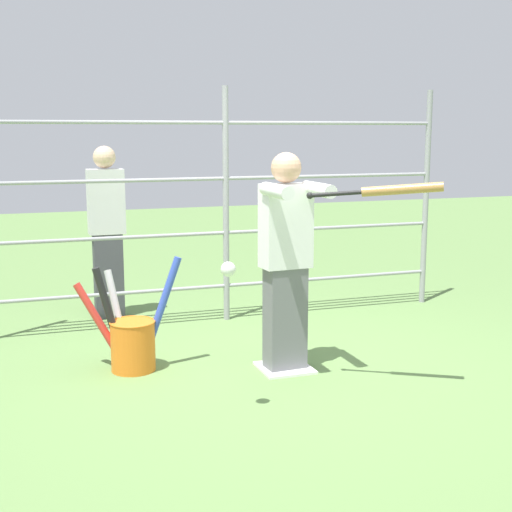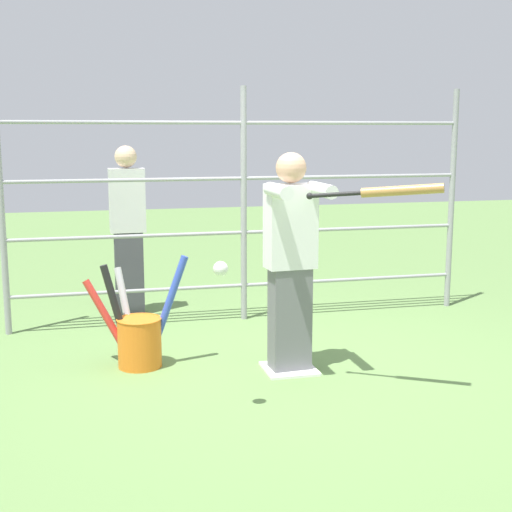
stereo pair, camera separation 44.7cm
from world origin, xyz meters
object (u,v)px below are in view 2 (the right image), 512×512
at_px(bat_bucket, 138,337).
at_px(bystander_behind_fence, 128,228).
at_px(baseball_bat_swinging, 390,191).
at_px(softball_in_flight, 221,269).
at_px(batter, 291,256).

bearing_deg(bat_bucket, bystander_behind_fence, -91.84).
height_order(baseball_bat_swinging, softball_in_flight, baseball_bat_swinging).
height_order(softball_in_flight, bystander_behind_fence, bystander_behind_fence).
bearing_deg(bat_bucket, baseball_bat_swinging, 144.79).
distance_m(batter, baseball_bat_swinging, 1.03).
relative_size(baseball_bat_swinging, bystander_behind_fence, 0.47).
distance_m(bat_bucket, bystander_behind_fence, 1.82).
xyz_separation_m(softball_in_flight, bat_bucket, (0.45, -1.17, -0.75)).
bearing_deg(batter, bystander_behind_fence, -62.54).
bearing_deg(baseball_bat_swinging, bat_bucket, -35.21).
bearing_deg(softball_in_flight, bat_bucket, -69.05).
xyz_separation_m(bat_bucket, bystander_behind_fence, (-0.05, -1.70, 0.65)).
xyz_separation_m(softball_in_flight, bystander_behind_fence, (0.39, -2.87, -0.10)).
relative_size(bat_bucket, bystander_behind_fence, 0.52).
bearing_deg(bat_bucket, softball_in_flight, 110.95).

